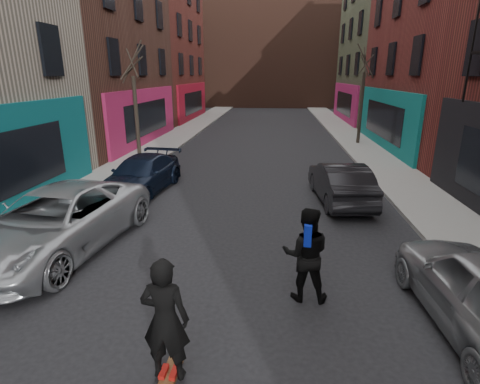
% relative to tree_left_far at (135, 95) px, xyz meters
% --- Properties ---
extents(sidewalk_left, '(2.50, 84.00, 0.13)m').
position_rel_tree_left_far_xyz_m(sidewalk_left, '(-0.05, 12.00, -3.31)').
color(sidewalk_left, gray).
rests_on(sidewalk_left, ground).
extents(sidewalk_right, '(2.50, 84.00, 0.13)m').
position_rel_tree_left_far_xyz_m(sidewalk_right, '(12.45, 12.00, -3.31)').
color(sidewalk_right, gray).
rests_on(sidewalk_right, ground).
extents(building_far, '(40.00, 10.00, 14.00)m').
position_rel_tree_left_far_xyz_m(building_far, '(6.20, 38.00, 3.62)').
color(building_far, '#47281E').
rests_on(building_far, ground).
extents(tree_left_far, '(2.00, 2.00, 6.50)m').
position_rel_tree_left_far_xyz_m(tree_left_far, '(0.00, 0.00, 0.00)').
color(tree_left_far, black).
rests_on(tree_left_far, sidewalk_left).
extents(tree_right_far, '(2.00, 2.00, 6.80)m').
position_rel_tree_left_far_xyz_m(tree_right_far, '(12.40, 6.00, 0.15)').
color(tree_right_far, black).
rests_on(tree_right_far, sidewalk_right).
extents(parked_left_far, '(3.38, 6.06, 1.60)m').
position_rel_tree_left_far_xyz_m(parked_left_far, '(1.60, -10.35, -2.58)').
color(parked_left_far, '#9B9FA4').
rests_on(parked_left_far, ground).
extents(parked_left_end, '(2.39, 4.86, 1.36)m').
position_rel_tree_left_far_xyz_m(parked_left_end, '(1.99, -5.25, -2.70)').
color(parked_left_end, black).
rests_on(parked_left_end, ground).
extents(parked_right_end, '(1.91, 4.45, 1.43)m').
position_rel_tree_left_far_xyz_m(parked_right_end, '(9.40, -5.69, -2.67)').
color(parked_right_end, black).
rests_on(parked_right_end, ground).
extents(skateboard, '(0.24, 0.81, 0.10)m').
position_rel_tree_left_far_xyz_m(skateboard, '(5.59, -14.33, -3.33)').
color(skateboard, brown).
rests_on(skateboard, ground).
extents(skateboarder, '(0.71, 0.48, 1.91)m').
position_rel_tree_left_far_xyz_m(skateboarder, '(5.59, -14.33, -2.32)').
color(skateboarder, black).
rests_on(skateboarder, skateboard).
extents(pedestrian, '(0.98, 0.78, 1.95)m').
position_rel_tree_left_far_xyz_m(pedestrian, '(7.73, -11.95, -2.40)').
color(pedestrian, black).
rests_on(pedestrian, ground).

